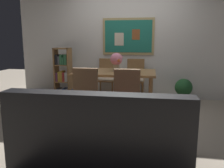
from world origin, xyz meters
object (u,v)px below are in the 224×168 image
dining_chair_near_right (128,93)px  bookshelf (63,75)px  flower_vase (116,60)px  leather_couch (101,136)px  dining_chair_far_left (107,75)px  dining_chair_far_right (135,76)px  dining_table (115,76)px  tv_remote (133,70)px  potted_ivy (183,90)px  dining_chair_near_left (87,91)px

dining_chair_near_right → bookshelf: (-1.64, 1.62, -0.01)m
flower_vase → bookshelf: bearing=149.3°
dining_chair_near_right → flower_vase: size_ratio=2.68×
leather_couch → flower_vase: (-0.13, 1.94, 0.64)m
dining_chair_far_left → dining_chair_far_right: (0.64, -0.00, 0.00)m
bookshelf → flower_vase: bearing=-30.7°
dining_chair_far_left → flower_vase: flower_vase is taller
dining_table → dining_chair_near_right: (0.31, -0.84, -0.12)m
dining_chair_far_right → tv_remote: size_ratio=5.64×
leather_couch → tv_remote: size_ratio=11.15×
dining_table → dining_chair_far_right: (0.31, 0.86, -0.12)m
potted_ivy → flower_vase: size_ratio=1.78×
dining_chair_far_left → potted_ivy: dining_chair_far_left is taller
bookshelf → leather_couch: bearing=-61.7°
dining_table → dining_chair_far_right: 0.92m
dining_chair_near_right → dining_chair_near_left: size_ratio=1.00×
flower_vase → leather_couch: bearing=-86.1°
leather_couch → potted_ivy: (1.20, 2.75, -0.03)m
dining_table → potted_ivy: dining_table is taller
dining_chair_far_right → potted_ivy: size_ratio=1.51×
bookshelf → flower_vase: bookshelf is taller
dining_chair_near_right → dining_chair_far_right: size_ratio=1.00×
dining_chair_near_right → leather_couch: dining_chair_near_right is taller
leather_couch → potted_ivy: bearing=66.4°
dining_table → tv_remote: 0.35m
bookshelf → dining_table: bearing=-30.3°
dining_table → dining_chair_near_right: 0.91m
dining_chair_far_right → bookshelf: size_ratio=0.79×
leather_couch → dining_chair_near_left: bearing=112.2°
flower_vase → dining_chair_near_right: bearing=-70.3°
dining_chair_near_left → flower_vase: (0.34, 0.79, 0.42)m
dining_table → dining_chair_far_right: dining_chair_far_right is taller
dining_chair_far_right → flower_vase: flower_vase is taller
dining_chair_near_right → dining_chair_far_right: same height
dining_chair_far_right → flower_vase: 1.02m
dining_chair_near_right → tv_remote: 0.97m
dining_table → leather_couch: leather_couch is taller
dining_table → bookshelf: size_ratio=1.28×
leather_couch → tv_remote: bearing=85.2°
dining_table → dining_chair_far_right: bearing=70.0°
tv_remote → dining_chair_far_right: bearing=90.6°
dining_chair_near_right → dining_chair_near_left: (-0.63, 0.03, 0.00)m
dining_chair_near_right → flower_vase: (-0.29, 0.82, 0.42)m
bookshelf → tv_remote: 1.80m
potted_ivy → flower_vase: bearing=-148.9°
dining_chair_near_left → leather_couch: (0.47, -1.15, -0.22)m
bookshelf → flower_vase: size_ratio=3.39×
dining_chair_far_right → tv_remote: dining_chair_far_right is taller
bookshelf → potted_ivy: size_ratio=1.90×
dining_chair_far_left → leather_couch: dining_chair_far_left is taller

